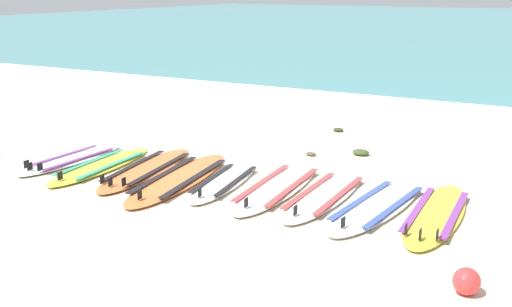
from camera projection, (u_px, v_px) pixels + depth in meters
The scene contains 15 objects.
ground_plane at pixel (253, 180), 8.49m from camera, with size 80.00×80.00×0.00m, color beige.
wave_foam_strip at pixel (388, 104), 13.59m from camera, with size 80.00×1.20×0.11m, color white.
surfboard_0 at pixel (71, 160), 9.35m from camera, with size 0.53×1.99×0.18m.
surfboard_1 at pixel (101, 166), 9.02m from camera, with size 0.71×2.21×0.18m.
surfboard_2 at pixel (147, 169), 8.86m from camera, with size 0.94×2.43×0.18m.
surfboard_3 at pixel (179, 178), 8.45m from camera, with size 1.00×2.66×0.18m.
surfboard_4 at pixel (224, 182), 8.30m from camera, with size 0.77×1.99×0.18m.
surfboard_5 at pixel (277, 187), 8.09m from camera, with size 0.77×2.44×0.18m.
surfboard_6 at pixel (324, 195), 7.78m from camera, with size 0.61×2.27×0.18m.
surfboard_7 at pixel (378, 206), 7.40m from camera, with size 0.81×2.41×0.18m.
surfboard_8 at pixel (436, 214), 7.13m from camera, with size 0.70×2.34×0.18m.
beach_ball at pixel (467, 281), 5.33m from camera, with size 0.24×0.24×0.24m, color red.
seaweed_clump_near_shoreline at pixel (361, 152), 9.72m from camera, with size 0.27×0.21×0.09m, color #384723.
seaweed_clump_mid_sand at pixel (338, 130), 11.28m from camera, with size 0.19×0.16×0.07m, color #2D381E.
seaweed_clump_by_the_boards at pixel (311, 154), 9.69m from camera, with size 0.16×0.13×0.06m, color #4C4228.
Camera 1 is at (3.96, -7.07, 2.58)m, focal length 43.72 mm.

